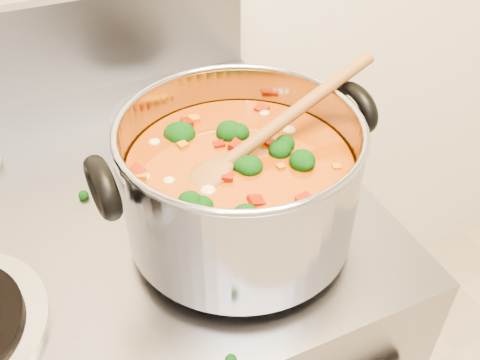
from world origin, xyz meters
name	(u,v)px	position (x,y,z in m)	size (l,w,h in m)	color
stockpot	(240,182)	(0.19, 1.02, 1.01)	(0.33, 0.27, 0.16)	#9D9DA4
wooden_spoon	(252,144)	(0.21, 1.02, 1.05)	(0.27, 0.08, 0.10)	brown
cooktop_crumbs	(249,344)	(0.14, 0.87, 0.92)	(0.15, 0.03, 0.01)	black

